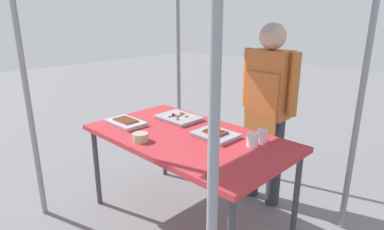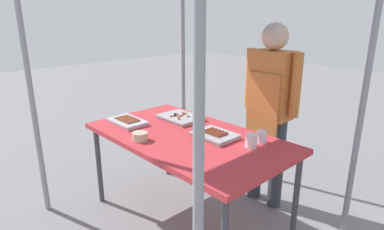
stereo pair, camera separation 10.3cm
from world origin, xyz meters
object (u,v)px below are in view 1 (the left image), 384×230
Objects in this scene: condiment_bowl at (141,137)px; drink_cup_by_wok at (262,136)px; vendor_woman at (268,101)px; drink_cup_near_edge at (253,140)px; tray_grilled_sausages at (215,134)px; tray_meat_skewers at (179,118)px; stall_table at (187,141)px; tray_pork_links at (126,122)px.

condiment_bowl is 1.29× the size of drink_cup_by_wok.
condiment_bowl is 0.07× the size of vendor_woman.
drink_cup_near_edge is at bearing -90.42° from drink_cup_by_wok.
condiment_bowl is at bearing 68.25° from vendor_woman.
condiment_bowl is (-0.33, -0.45, 0.01)m from tray_grilled_sausages.
tray_grilled_sausages is 0.52m from tray_meat_skewers.
tray_grilled_sausages is at bearing 53.48° from condiment_bowl.
tray_meat_skewers reaches higher than stall_table.
condiment_bowl is 1.12m from vendor_woman.
drink_cup_by_wok is (1.03, 0.48, 0.02)m from tray_pork_links.
drink_cup_near_edge is at bearing 38.08° from condiment_bowl.
vendor_woman reaches higher than drink_cup_near_edge.
drink_cup_by_wok reaches higher than stall_table.
vendor_woman is (0.81, 0.89, 0.16)m from tray_pork_links.
drink_cup_near_edge is (0.63, 0.50, 0.02)m from condiment_bowl.
tray_grilled_sausages is at bearing 82.21° from vendor_woman.
vendor_woman is at bearing 47.90° from tray_pork_links.
tray_pork_links is 1.09m from drink_cup_near_edge.
condiment_bowl is (0.17, -0.54, 0.01)m from tray_meat_skewers.
tray_grilled_sausages is at bearing -170.92° from drink_cup_near_edge.
condiment_bowl is at bearing -72.14° from tray_meat_skewers.
tray_meat_skewers is at bearing 39.84° from vendor_woman.
tray_grilled_sausages is 0.35m from drink_cup_by_wok.
drink_cup_by_wok is at bearing 29.28° from tray_grilled_sausages.
stall_table is 0.57m from drink_cup_by_wok.
vendor_woman is at bearing 82.21° from tray_grilled_sausages.
tray_meat_skewers is at bearing 169.43° from tray_grilled_sausages.
tray_grilled_sausages is 3.58× the size of drink_cup_by_wok.
drink_cup_near_edge reaches higher than tray_grilled_sausages.
vendor_woman is (0.41, 1.03, 0.15)m from condiment_bowl.
tray_pork_links reaches higher than tray_meat_skewers.
vendor_woman reaches higher than tray_grilled_sausages.
tray_grilled_sausages is at bearing -150.72° from drink_cup_by_wok.
tray_pork_links is at bearing 47.90° from vendor_woman.
tray_grilled_sausages is 0.20× the size of vendor_woman.
stall_table is 13.94× the size of condiment_bowl.
drink_cup_by_wok is (0.81, 0.08, 0.03)m from tray_meat_skewers.
tray_pork_links is 2.96× the size of condiment_bowl.
drink_cup_near_edge reaches higher than tray_pork_links.
drink_cup_near_edge is 1.06× the size of drink_cup_by_wok.
drink_cup_by_wok is (0.63, 0.62, 0.01)m from condiment_bowl.
drink_cup_by_wok reaches higher than tray_pork_links.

